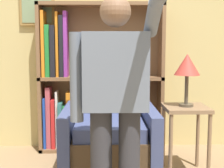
{
  "coord_description": "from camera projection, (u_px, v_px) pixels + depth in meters",
  "views": [
    {
      "loc": [
        -0.06,
        -1.82,
        1.24
      ],
      "look_at": [
        -0.01,
        0.64,
        0.95
      ],
      "focal_mm": 50.0,
      "sensor_mm": 36.0,
      "label": 1
    }
  ],
  "objects": [
    {
      "name": "armchair",
      "position": [
        109.0,
        135.0,
        2.98
      ],
      "size": [
        0.85,
        0.86,
        1.32
      ],
      "color": "#4C3823",
      "rests_on": "ground_plane"
    },
    {
      "name": "wall_back",
      "position": [
        110.0,
        33.0,
        3.8
      ],
      "size": [
        8.0,
        0.11,
        2.8
      ],
      "color": "tan",
      "rests_on": "ground_plane"
    },
    {
      "name": "table_lamp",
      "position": [
        187.0,
        67.0,
        2.95
      ],
      "size": [
        0.24,
        0.24,
        0.5
      ],
      "color": "#4C4233",
      "rests_on": "side_table"
    },
    {
      "name": "person_standing",
      "position": [
        115.0,
        97.0,
        2.1
      ],
      "size": [
        0.58,
        0.78,
        1.58
      ],
      "color": "#2D2D33",
      "rests_on": "ground_plane"
    },
    {
      "name": "side_table",
      "position": [
        186.0,
        120.0,
        3.01
      ],
      "size": [
        0.41,
        0.41,
        0.67
      ],
      "color": "#846647",
      "rests_on": "ground_plane"
    },
    {
      "name": "bookcase",
      "position": [
        85.0,
        81.0,
        3.7
      ],
      "size": [
        1.46,
        0.28,
        1.74
      ],
      "color": "brown",
      "rests_on": "ground_plane"
    }
  ]
}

